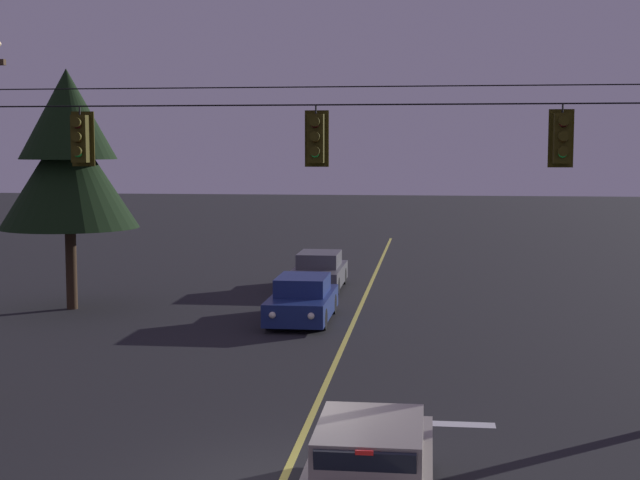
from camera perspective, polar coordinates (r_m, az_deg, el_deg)
lane_centre_stripe at (r=24.77m, az=1.40°, el=-6.67°), size 0.14×60.00×0.01m
stop_bar_paint at (r=18.28m, az=5.42°, el=-11.21°), size 3.40×0.36×0.01m
signal_span_assembly at (r=18.28m, az=-0.38°, el=1.37°), size 16.34×0.32×7.57m
traffic_light_leftmost at (r=19.42m, az=-14.67°, el=6.11°), size 0.48×0.41×1.22m
traffic_light_left_inner at (r=18.21m, az=-0.26°, el=6.33°), size 0.48×0.41×1.22m
traffic_light_centre at (r=18.24m, az=14.80°, el=6.14°), size 0.48×0.41×1.22m
car_waiting_near_lane at (r=13.77m, az=3.14°, el=-14.13°), size 1.80×4.33×1.39m
car_oncoming_lead at (r=28.35m, az=-1.11°, el=-3.75°), size 1.80×4.42×1.39m
car_oncoming_trailing at (r=34.78m, az=-0.06°, el=-1.99°), size 1.80×4.42×1.39m
tree_verge_near at (r=31.20m, az=-15.37°, el=5.01°), size 4.51×4.51×7.89m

